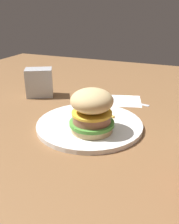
{
  "coord_description": "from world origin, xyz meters",
  "views": [
    {
      "loc": [
        -0.24,
        0.57,
        0.3
      ],
      "look_at": [
        -0.02,
        0.03,
        0.04
      ],
      "focal_mm": 39.99,
      "sensor_mm": 36.0,
      "label": 1
    }
  ],
  "objects_px": {
    "sandwich": "(92,110)",
    "fork": "(124,100)",
    "napkin": "(124,101)",
    "fries_pile": "(99,113)",
    "napkin_dispenser": "(39,83)",
    "plate": "(90,125)"
  },
  "relations": [
    {
      "from": "plate",
      "to": "napkin",
      "type": "relative_size",
      "value": 2.52
    },
    {
      "from": "sandwich",
      "to": "fork",
      "type": "relative_size",
      "value": 0.63
    },
    {
      "from": "napkin",
      "to": "fries_pile",
      "type": "bearing_deg",
      "value": 79.36
    },
    {
      "from": "napkin",
      "to": "fork",
      "type": "height_order",
      "value": "fork"
    },
    {
      "from": "napkin",
      "to": "napkin_dispenser",
      "type": "relative_size",
      "value": 1.14
    },
    {
      "from": "sandwich",
      "to": "napkin_dispenser",
      "type": "distance_m",
      "value": 0.34
    },
    {
      "from": "fork",
      "to": "fries_pile",
      "type": "bearing_deg",
      "value": 79.91
    },
    {
      "from": "plate",
      "to": "fries_pile",
      "type": "relative_size",
      "value": 3.1
    },
    {
      "from": "fries_pile",
      "to": "napkin_dispenser",
      "type": "bearing_deg",
      "value": -21.47
    },
    {
      "from": "sandwich",
      "to": "napkin_dispenser",
      "type": "relative_size",
      "value": 1.13
    },
    {
      "from": "fork",
      "to": "napkin_dispenser",
      "type": "bearing_deg",
      "value": 12.14
    },
    {
      "from": "napkin",
      "to": "napkin_dispenser",
      "type": "bearing_deg",
      "value": 12.02
    },
    {
      "from": "fries_pile",
      "to": "fork",
      "type": "distance_m",
      "value": 0.17
    },
    {
      "from": "plate",
      "to": "fork",
      "type": "distance_m",
      "value": 0.22
    },
    {
      "from": "plate",
      "to": "napkin_dispenser",
      "type": "distance_m",
      "value": 0.3
    },
    {
      "from": "fries_pile",
      "to": "napkin",
      "type": "height_order",
      "value": "fries_pile"
    },
    {
      "from": "plate",
      "to": "napkin",
      "type": "xyz_separation_m",
      "value": [
        -0.04,
        -0.22,
        -0.01
      ]
    },
    {
      "from": "sandwich",
      "to": "napkin",
      "type": "height_order",
      "value": "sandwich"
    },
    {
      "from": "plate",
      "to": "fries_pile",
      "type": "distance_m",
      "value": 0.06
    },
    {
      "from": "sandwich",
      "to": "fries_pile",
      "type": "xyz_separation_m",
      "value": [
        0.02,
        -0.1,
        -0.05
      ]
    },
    {
      "from": "fork",
      "to": "napkin_dispenser",
      "type": "xyz_separation_m",
      "value": [
        0.29,
        0.06,
        0.04
      ]
    },
    {
      "from": "napkin_dispenser",
      "to": "fork",
      "type": "bearing_deg",
      "value": 163.49
    }
  ]
}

